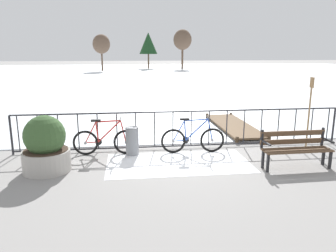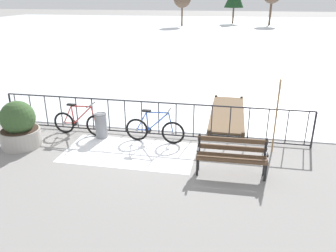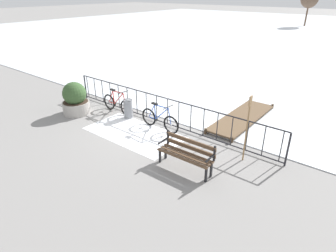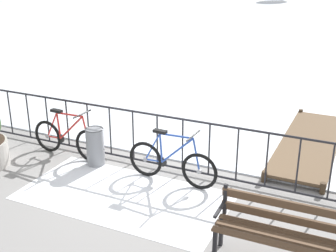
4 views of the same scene
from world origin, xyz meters
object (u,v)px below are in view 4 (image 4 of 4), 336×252
at_px(bicycle_second, 68,139).
at_px(trash_bin, 95,146).
at_px(bicycle_near_railing, 172,163).
at_px(park_bench, 279,228).

distance_m(bicycle_second, trash_bin, 0.69).
height_order(bicycle_near_railing, trash_bin, bicycle_near_railing).
distance_m(bicycle_near_railing, bicycle_second, 2.30).
xyz_separation_m(bicycle_second, trash_bin, (0.69, -0.07, 0.00)).
distance_m(bicycle_near_railing, trash_bin, 1.61).
relative_size(park_bench, trash_bin, 2.20).
height_order(bicycle_second, park_bench, bicycle_second).
xyz_separation_m(bicycle_near_railing, trash_bin, (-1.60, 0.04, 0.00)).
xyz_separation_m(bicycle_second, park_bench, (4.44, -1.50, 0.14)).
distance_m(bicycle_second, park_bench, 4.69).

